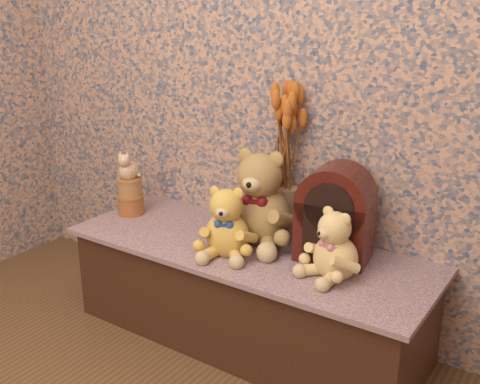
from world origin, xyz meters
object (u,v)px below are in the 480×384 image
object	(u,v)px
teddy_medium	(227,218)
biscuit_tin_lower	(131,205)
teddy_large	(261,193)
cathedral_radio	(335,212)
teddy_small	(336,241)
ceramic_vase	(283,210)
cat_figurine	(128,164)

from	to	relation	value
teddy_medium	biscuit_tin_lower	distance (m)	0.63
teddy_medium	teddy_large	bearing A→B (deg)	55.64
teddy_medium	cathedral_radio	xyz separation A→B (m)	(0.36, 0.19, 0.04)
teddy_small	ceramic_vase	distance (m)	0.43
cat_figurine	biscuit_tin_lower	bearing A→B (deg)	0.00
teddy_large	teddy_small	xyz separation A→B (m)	(0.38, -0.12, -0.07)
teddy_large	cathedral_radio	xyz separation A→B (m)	(0.31, 0.01, -0.02)
cathedral_radio	biscuit_tin_lower	size ratio (longest dim) A/B	3.11
teddy_large	teddy_medium	size ratio (longest dim) A/B	1.41
teddy_large	biscuit_tin_lower	world-z (taller)	teddy_large
teddy_medium	biscuit_tin_lower	size ratio (longest dim) A/B	2.47
ceramic_vase	cat_figurine	size ratio (longest dim) A/B	1.46
teddy_medium	ceramic_vase	distance (m)	0.31
teddy_small	ceramic_vase	world-z (taller)	teddy_small
teddy_large	cat_figurine	size ratio (longest dim) A/B	3.03
cathedral_radio	teddy_medium	bearing A→B (deg)	-161.01
ceramic_vase	teddy_medium	bearing A→B (deg)	-103.95
teddy_large	ceramic_vase	xyz separation A→B (m)	(0.03, 0.12, -0.11)
teddy_large	biscuit_tin_lower	xyz separation A→B (m)	(-0.65, -0.07, -0.16)
teddy_medium	cat_figurine	size ratio (longest dim) A/B	2.14
teddy_small	cat_figurine	size ratio (longest dim) A/B	1.98
biscuit_tin_lower	cat_figurine	world-z (taller)	cat_figurine
ceramic_vase	teddy_small	bearing A→B (deg)	-34.46
teddy_large	cathedral_radio	size ratio (longest dim) A/B	1.12
teddy_large	ceramic_vase	world-z (taller)	teddy_large
teddy_large	ceramic_vase	bearing A→B (deg)	65.87
cathedral_radio	biscuit_tin_lower	world-z (taller)	cathedral_radio
teddy_medium	biscuit_tin_lower	bearing A→B (deg)	149.68
teddy_large	cat_figurine	distance (m)	0.66
cathedral_radio	ceramic_vase	world-z (taller)	cathedral_radio
biscuit_tin_lower	cat_figurine	size ratio (longest dim) A/B	0.87
teddy_medium	teddy_small	xyz separation A→B (m)	(0.42, 0.06, -0.01)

